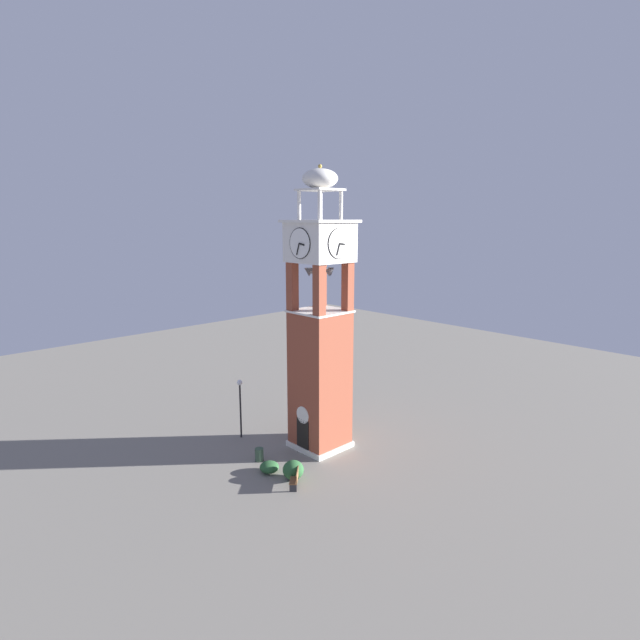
{
  "coord_description": "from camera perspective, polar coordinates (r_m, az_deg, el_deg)",
  "views": [
    {
      "loc": [
        22.53,
        -21.39,
        14.58
      ],
      "look_at": [
        0.0,
        0.0,
        8.41
      ],
      "focal_mm": 28.6,
      "sensor_mm": 36.0,
      "label": 1
    }
  ],
  "objects": [
    {
      "name": "park_bench",
      "position": [
        29.69,
        -2.77,
        -17.13
      ],
      "size": [
        1.43,
        1.46,
        0.95
      ],
      "color": "brown",
      "rests_on": "ground"
    },
    {
      "name": "lamp_post",
      "position": [
        34.93,
        -8.93,
        -8.61
      ],
      "size": [
        0.36,
        0.36,
        4.07
      ],
      "color": "black",
      "rests_on": "ground"
    },
    {
      "name": "trash_bin",
      "position": [
        32.49,
        -6.81,
        -14.72
      ],
      "size": [
        0.52,
        0.52,
        0.8
      ],
      "primitive_type": "cylinder",
      "color": "#38513D",
      "rests_on": "ground"
    },
    {
      "name": "clock_tower",
      "position": [
        31.92,
        -0.0,
        -2.05
      ],
      "size": [
        3.57,
        3.57,
        17.74
      ],
      "color": "brown",
      "rests_on": "ground"
    },
    {
      "name": "shrub_left_of_tower",
      "position": [
        36.05,
        2.07,
        -11.8
      ],
      "size": [
        0.88,
        0.88,
        0.95
      ],
      "primitive_type": "ellipsoid",
      "color": "#28562D",
      "rests_on": "ground"
    },
    {
      "name": "ground",
      "position": [
        34.32,
        -0.0,
        -13.9
      ],
      "size": [
        80.0,
        80.0,
        0.0
      ],
      "primitive_type": "plane",
      "color": "gray"
    },
    {
      "name": "shrub_behind_bench",
      "position": [
        31.15,
        -5.7,
        -16.06
      ],
      "size": [
        1.12,
        1.12,
        0.65
      ],
      "primitive_type": "ellipsoid",
      "color": "#28562D",
      "rests_on": "ground"
    },
    {
      "name": "shrub_near_entry",
      "position": [
        30.28,
        -3.02,
        -16.41
      ],
      "size": [
        1.21,
        1.21,
        1.08
      ],
      "primitive_type": "ellipsoid",
      "color": "#28562D",
      "rests_on": "ground"
    }
  ]
}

